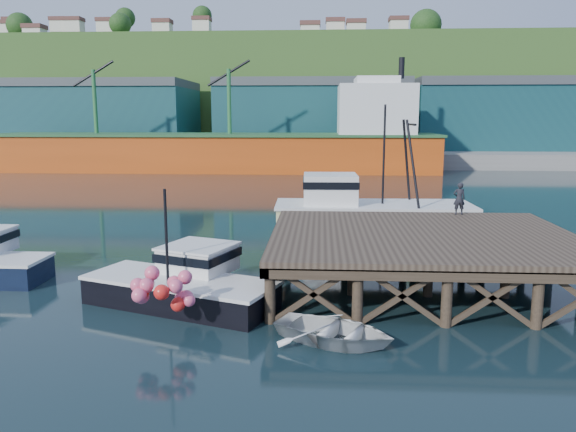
# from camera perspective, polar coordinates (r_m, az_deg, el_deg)

# --- Properties ---
(ground) EXTENTS (300.00, 300.00, 0.00)m
(ground) POSITION_cam_1_polar(r_m,az_deg,el_deg) (23.24, -0.29, -6.69)
(ground) COLOR black
(ground) RESTS_ON ground
(wharf) EXTENTS (12.00, 10.00, 2.62)m
(wharf) POSITION_cam_1_polar(r_m,az_deg,el_deg) (22.89, 13.56, -2.21)
(wharf) COLOR brown
(wharf) RESTS_ON ground
(far_quay) EXTENTS (160.00, 40.00, 2.00)m
(far_quay) POSITION_cam_1_polar(r_m,az_deg,el_deg) (92.39, 2.49, 6.48)
(far_quay) COLOR gray
(far_quay) RESTS_ON ground
(warehouse_left) EXTENTS (32.00, 16.00, 9.00)m
(warehouse_left) POSITION_cam_1_polar(r_m,az_deg,el_deg) (94.51, -19.58, 9.34)
(warehouse_left) COLOR #185151
(warehouse_left) RESTS_ON far_quay
(warehouse_mid) EXTENTS (28.00, 16.00, 9.00)m
(warehouse_mid) POSITION_cam_1_polar(r_m,az_deg,el_deg) (87.22, 2.46, 9.89)
(warehouse_mid) COLOR #185151
(warehouse_mid) RESTS_ON far_quay
(warehouse_right) EXTENTS (30.00, 16.00, 9.00)m
(warehouse_right) POSITION_cam_1_polar(r_m,az_deg,el_deg) (91.77, 21.80, 9.20)
(warehouse_right) COLOR #185151
(warehouse_right) RESTS_ON far_quay
(cargo_ship) EXTENTS (55.50, 10.00, 13.75)m
(cargo_ship) POSITION_cam_1_polar(r_m,az_deg,el_deg) (70.98, -4.69, 7.27)
(cargo_ship) COLOR #D44E13
(cargo_ship) RESTS_ON ground
(hillside) EXTENTS (220.00, 50.00, 22.00)m
(hillside) POSITION_cam_1_polar(r_m,az_deg,el_deg) (122.29, 2.75, 12.03)
(hillside) COLOR #2D511E
(hillside) RESTS_ON ground
(boat_black) EXTENTS (7.43, 6.17, 4.31)m
(boat_black) POSITION_cam_1_polar(r_m,az_deg,el_deg) (20.71, -10.43, -6.66)
(boat_black) COLOR black
(boat_black) RESTS_ON ground
(trawler) EXTENTS (11.09, 4.20, 7.36)m
(trawler) POSITION_cam_1_polar(r_m,az_deg,el_deg) (31.92, 8.23, 0.61)
(trawler) COLOR #EFEA9B
(trawler) RESTS_ON ground
(dinghy) EXTENTS (4.46, 3.95, 0.76)m
(dinghy) POSITION_cam_1_polar(r_m,az_deg,el_deg) (17.17, 4.74, -11.53)
(dinghy) COLOR silver
(dinghy) RESTS_ON ground
(dockworker) EXTENTS (0.57, 0.38, 1.53)m
(dockworker) POSITION_cam_1_polar(r_m,az_deg,el_deg) (27.66, 17.00, 1.70)
(dockworker) COLOR black
(dockworker) RESTS_ON wharf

